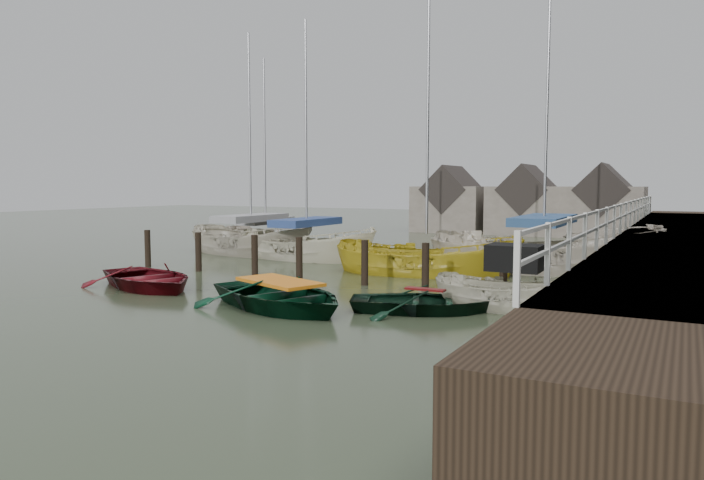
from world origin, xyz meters
The scene contains 13 objects.
ground centered at (0.00, 0.00, 0.00)m, with size 120.00×120.00×0.00m, color #313A25.
pier centered at (9.48, 10.00, 0.71)m, with size 3.04×32.00×2.70m.
mooring_pilings centered at (-1.11, 3.00, 0.50)m, with size 13.72×0.22×1.80m.
far_sheds centered at (0.83, 26.00, 1.86)m, with size 14.00×4.08×4.39m.
rowboat_red centered at (-4.26, -0.58, 0.00)m, with size 3.04×4.26×0.88m, color #530B12.
rowboat_green centered at (1.03, -1.32, 0.00)m, with size 3.24×4.53×0.94m, color black.
rowboat_dkgreen centered at (4.35, 0.08, 0.00)m, with size 2.59×3.62×0.75m, color black.
motorboat centered at (6.18, 1.26, 0.11)m, with size 4.00×1.55×2.38m.
sailboat_a centered at (-7.22, 8.35, 0.06)m, with size 7.44×3.82×11.05m.
sailboat_b centered at (-4.06, 7.97, 0.06)m, with size 6.92×3.04×11.08m.
sailboat_c centered at (1.98, 6.19, 0.01)m, with size 6.90×3.51×10.81m.
sailboat_d centered at (5.40, 8.90, 0.06)m, with size 8.57×4.92×12.39m.
sailboat_e centered at (-7.94, 10.43, 0.06)m, with size 6.34×4.04×10.17m.
Camera 1 is at (9.91, -14.08, 3.08)m, focal length 32.00 mm.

